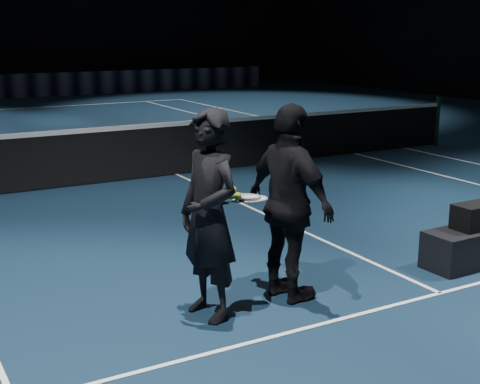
# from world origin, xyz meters

# --- Properties ---
(floor) EXTENTS (36.00, 36.00, 0.00)m
(floor) POSITION_xyz_m (0.00, 0.00, 0.00)
(floor) COLOR #0D2031
(floor) RESTS_ON ground
(court_lines) EXTENTS (10.98, 23.78, 0.01)m
(court_lines) POSITION_xyz_m (0.00, 0.00, 0.00)
(court_lines) COLOR white
(court_lines) RESTS_ON floor
(net_post_right) EXTENTS (0.10, 0.10, 1.10)m
(net_post_right) POSITION_xyz_m (6.40, 0.00, 0.55)
(net_post_right) COLOR black
(net_post_right) RESTS_ON floor
(net_mesh) EXTENTS (12.80, 0.02, 0.86)m
(net_mesh) POSITION_xyz_m (0.00, 0.00, 0.45)
(net_mesh) COLOR black
(net_mesh) RESTS_ON floor
(net_tape) EXTENTS (12.80, 0.03, 0.07)m
(net_tape) POSITION_xyz_m (0.00, 0.00, 0.92)
(net_tape) COLOR white
(net_tape) RESTS_ON net_mesh
(sponsor_backdrop) EXTENTS (22.00, 0.15, 0.90)m
(sponsor_backdrop) POSITION_xyz_m (0.00, 15.50, 0.45)
(sponsor_backdrop) COLOR black
(sponsor_backdrop) RESTS_ON floor
(player_bench) EXTENTS (1.40, 0.49, 0.42)m
(player_bench) POSITION_xyz_m (1.05, -5.94, 0.21)
(player_bench) COLOR black
(player_bench) RESTS_ON floor
(player_a) EXTENTS (0.58, 0.77, 1.90)m
(player_a) POSITION_xyz_m (-2.23, -5.73, 0.95)
(player_a) COLOR black
(player_a) RESTS_ON floor
(player_b) EXTENTS (0.61, 1.17, 1.90)m
(player_b) POSITION_xyz_m (-1.38, -5.75, 0.95)
(player_b) COLOR black
(player_b) RESTS_ON floor
(racket_lower) EXTENTS (0.68, 0.23, 0.03)m
(racket_lower) POSITION_xyz_m (-1.78, -5.74, 1.05)
(racket_lower) COLOR black
(racket_lower) RESTS_ON player_a
(racket_upper) EXTENTS (0.69, 0.26, 0.10)m
(racket_upper) POSITION_xyz_m (-1.83, -5.70, 1.07)
(racket_upper) COLOR black
(racket_upper) RESTS_ON player_b
(tennis_balls) EXTENTS (0.12, 0.10, 0.12)m
(tennis_balls) POSITION_xyz_m (-1.98, -5.73, 1.12)
(tennis_balls) COLOR #C0D12C
(tennis_balls) RESTS_ON racket_upper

